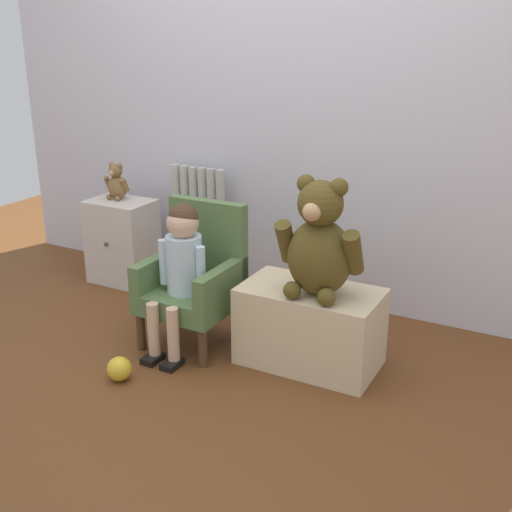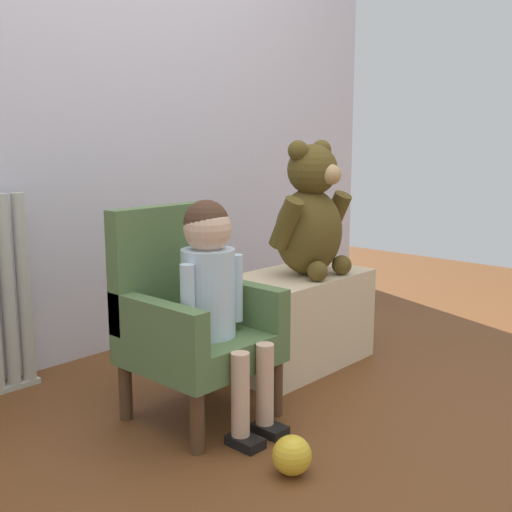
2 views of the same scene
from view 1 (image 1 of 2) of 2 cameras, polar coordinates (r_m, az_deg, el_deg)
The scene contains 10 objects.
ground_plane at distance 2.86m, azimuth -8.84°, elevation -11.77°, with size 6.00×6.00×0.00m, color brown.
back_wall at distance 3.54m, azimuth 2.81°, elevation 15.13°, with size 3.80×0.05×2.40m, color silver.
radiator at distance 3.84m, azimuth -5.08°, elevation 2.59°, with size 0.37×0.05×0.72m.
small_dresser at distance 3.97m, azimuth -11.76°, elevation 1.29°, with size 0.38×0.30×0.51m.
child_armchair at distance 3.14m, azimuth -5.40°, elevation -1.97°, with size 0.42×0.41×0.69m.
child_figure at distance 3.00m, azimuth -6.67°, elevation -0.14°, with size 0.25×0.35×0.72m.
low_bench at distance 2.97m, azimuth 4.81°, elevation -6.27°, with size 0.63×0.36×0.37m, color beige.
large_teddy_bear at distance 2.76m, azimuth 5.67°, elevation 1.04°, with size 0.38×0.27×0.53m.
small_teddy_bear at distance 3.91m, azimuth -12.28°, elevation 6.34°, with size 0.16×0.11×0.22m.
toy_ball at distance 2.94m, azimuth -12.10°, elevation -9.81°, with size 0.11×0.11×0.11m, color gold.
Camera 1 is at (1.52, -1.92, 1.49)m, focal length 45.00 mm.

